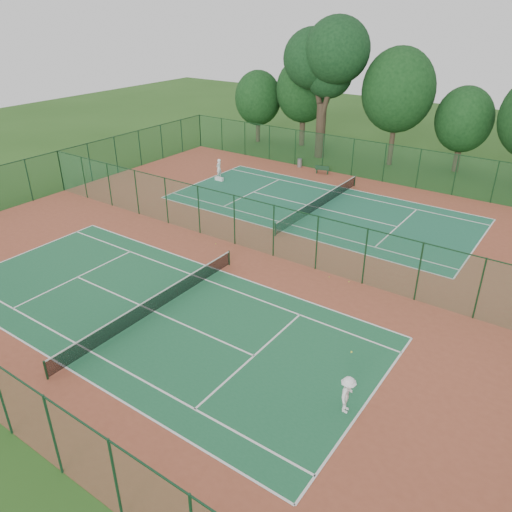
% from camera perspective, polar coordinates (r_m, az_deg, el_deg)
% --- Properties ---
extents(ground, '(120.00, 120.00, 0.00)m').
position_cam_1_polar(ground, '(32.77, -0.29, 0.73)').
color(ground, '#275019').
rests_on(ground, ground).
extents(red_pad, '(40.00, 36.00, 0.01)m').
position_cam_1_polar(red_pad, '(32.76, -0.29, 0.74)').
color(red_pad, brown).
rests_on(red_pad, ground).
extents(court_near, '(23.77, 10.97, 0.01)m').
position_cam_1_polar(court_near, '(26.89, -11.50, -6.25)').
color(court_near, '#1E603A').
rests_on(court_near, red_pad).
extents(court_far, '(23.77, 10.97, 0.01)m').
position_cam_1_polar(court_far, '(39.81, 7.25, 5.46)').
color(court_far, '#1F6447').
rests_on(court_far, red_pad).
extents(fence_north, '(40.00, 0.09, 3.50)m').
position_cam_1_polar(fence_north, '(47.03, 12.71, 10.66)').
color(fence_north, '#164324').
rests_on(fence_north, ground).
extents(fence_west, '(0.09, 36.00, 3.50)m').
position_cam_1_polar(fence_west, '(45.88, -21.41, 9.05)').
color(fence_west, '#164325').
rests_on(fence_west, ground).
extents(fence_divider, '(40.00, 0.09, 3.50)m').
position_cam_1_polar(fence_divider, '(32.02, -0.29, 3.55)').
color(fence_divider, '#1C5433').
rests_on(fence_divider, ground).
extents(tennis_net_near, '(0.10, 12.90, 0.97)m').
position_cam_1_polar(tennis_net_near, '(26.61, -11.60, -5.29)').
color(tennis_net_near, '#13341C').
rests_on(tennis_net_near, ground).
extents(tennis_net_far, '(0.10, 12.90, 0.97)m').
position_cam_1_polar(tennis_net_far, '(39.62, 7.30, 6.17)').
color(tennis_net_far, '#12321B').
rests_on(tennis_net_far, ground).
extents(player_near, '(0.79, 1.16, 1.66)m').
position_cam_1_polar(player_near, '(20.53, 10.42, -15.33)').
color(player_near, white).
rests_on(player_near, court_near).
extents(player_far, '(0.46, 0.66, 1.70)m').
position_cam_1_polar(player_far, '(46.71, -4.27, 10.00)').
color(player_far, white).
rests_on(player_far, court_far).
extents(trash_bin, '(0.50, 0.50, 0.82)m').
position_cam_1_polar(trash_bin, '(49.96, 5.02, 10.56)').
color(trash_bin, gray).
rests_on(trash_bin, red_pad).
extents(bench, '(1.37, 0.72, 0.81)m').
position_cam_1_polar(bench, '(48.06, 7.57, 9.77)').
color(bench, '#11311A').
rests_on(bench, red_pad).
extents(kit_bag, '(0.81, 0.31, 0.30)m').
position_cam_1_polar(kit_bag, '(45.95, -4.23, 8.78)').
color(kit_bag, white).
rests_on(kit_bag, red_pad).
extents(stray_ball_a, '(0.06, 0.06, 0.06)m').
position_cam_1_polar(stray_ball_a, '(29.77, 8.37, -2.39)').
color(stray_ball_a, gold).
rests_on(stray_ball_a, red_pad).
extents(stray_ball_b, '(0.07, 0.07, 0.07)m').
position_cam_1_polar(stray_ball_b, '(29.48, 10.58, -2.90)').
color(stray_ball_b, '#D1F338').
rests_on(stray_ball_b, red_pad).
extents(stray_ball_c, '(0.06, 0.06, 0.06)m').
position_cam_1_polar(stray_ball_c, '(33.59, -4.63, 1.41)').
color(stray_ball_c, gold).
rests_on(stray_ball_c, red_pad).
extents(big_tree, '(8.84, 6.47, 13.57)m').
position_cam_1_polar(big_tree, '(52.14, 8.06, 21.42)').
color(big_tree, '#31251B').
rests_on(big_tree, ground).
extents(evergreen_row, '(39.00, 5.00, 12.00)m').
position_cam_1_polar(evergreen_row, '(52.97, 15.77, 10.15)').
color(evergreen_row, black).
rests_on(evergreen_row, ground).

